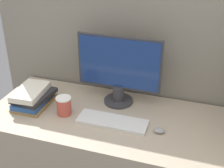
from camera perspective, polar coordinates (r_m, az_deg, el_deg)
The scene contains 7 objects.
cubicle_panel_rear at distance 2.30m, azimuth 2.87°, elevation 1.56°, with size 2.02×0.04×1.67m.
desk at distance 2.25m, azimuth -0.18°, elevation -13.66°, with size 1.62×0.71×0.72m.
monitor at distance 2.08m, azimuth 1.26°, elevation 2.33°, with size 0.57×0.20×0.48m.
keyboard at distance 1.97m, azimuth 0.07°, elevation -6.87°, with size 0.44×0.15×0.02m.
mouse at distance 1.91m, azimuth 8.59°, elevation -8.40°, with size 0.07×0.05×0.03m.
coffee_cup at distance 2.05m, azimuth -8.79°, elevation -3.95°, with size 0.10×0.10×0.12m.
book_stack at distance 2.20m, azimuth -14.26°, elevation -2.31°, with size 0.23×0.31×0.12m.
Camera 1 is at (0.53, -1.24, 1.86)m, focal length 50.00 mm.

